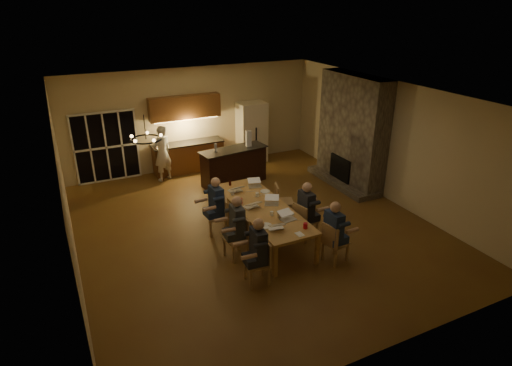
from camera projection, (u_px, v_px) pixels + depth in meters
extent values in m
plane|color=brown|center=(254.00, 226.00, 10.42)|extent=(9.00, 9.00, 0.00)
cube|color=#CFB593|center=(192.00, 119.00, 13.52)|extent=(8.00, 0.04, 3.20)
cube|color=#CFB593|center=(64.00, 197.00, 8.18)|extent=(0.04, 9.00, 3.20)
cube|color=#CFB593|center=(390.00, 141.00, 11.38)|extent=(0.04, 9.00, 3.20)
cube|color=white|center=(253.00, 94.00, 9.14)|extent=(8.00, 9.00, 0.04)
cube|color=black|center=(106.00, 147.00, 12.62)|extent=(1.86, 0.08, 2.10)
cube|color=#6C6555|center=(352.00, 131.00, 12.24)|extent=(0.58, 2.50, 3.20)
cube|color=beige|center=(252.00, 132.00, 14.21)|extent=(0.90, 0.68, 2.00)
cube|color=#C0824C|center=(262.00, 221.00, 9.87)|extent=(1.10, 3.24, 0.75)
cube|color=black|center=(234.00, 166.00, 12.62)|extent=(2.08, 0.95, 1.08)
imported|color=silver|center=(162.00, 153.00, 12.73)|extent=(0.73, 0.62, 1.70)
torus|color=black|center=(146.00, 139.00, 7.75)|extent=(0.58, 0.58, 0.03)
cylinder|color=silver|center=(272.00, 214.00, 9.28)|extent=(0.07, 0.07, 0.10)
cylinder|color=silver|center=(257.00, 195.00, 10.17)|extent=(0.08, 0.08, 0.10)
cylinder|color=silver|center=(233.00, 193.00, 10.27)|extent=(0.09, 0.09, 0.10)
cylinder|color=red|center=(305.00, 226.00, 8.76)|extent=(0.09, 0.09, 0.12)
cylinder|color=red|center=(240.00, 201.00, 9.84)|extent=(0.10, 0.10, 0.12)
cylinder|color=#B2B2B7|center=(279.00, 215.00, 9.19)|extent=(0.07, 0.07, 0.12)
cylinder|color=#3F0F0C|center=(230.00, 183.00, 10.79)|extent=(0.06, 0.06, 0.12)
cylinder|color=silver|center=(289.00, 213.00, 9.38)|extent=(0.24, 0.24, 0.02)
cylinder|color=silver|center=(266.00, 226.00, 8.86)|extent=(0.28, 0.28, 0.02)
cylinder|color=silver|center=(265.00, 191.00, 10.45)|extent=(0.24, 0.24, 0.02)
cube|color=white|center=(300.00, 234.00, 8.55)|extent=(0.14, 0.20, 0.01)
cylinder|color=#99999E|center=(216.00, 148.00, 12.13)|extent=(0.08, 0.08, 0.24)
cube|color=silver|center=(249.00, 139.00, 12.54)|extent=(0.16, 0.16, 0.47)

